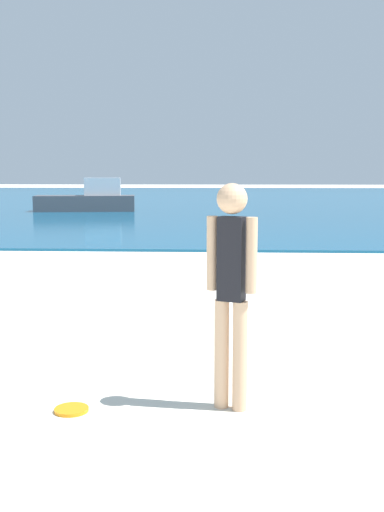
{
  "coord_description": "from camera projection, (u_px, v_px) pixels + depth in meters",
  "views": [
    {
      "loc": [
        0.55,
        2.5,
        1.71
      ],
      "look_at": [
        0.18,
        9.61,
        0.76
      ],
      "focal_mm": 43.38,
      "sensor_mm": 36.0,
      "label": 1
    }
  ],
  "objects": [
    {
      "name": "person_standing",
      "position": [
        231.0,
        283.0,
        4.41
      ],
      "size": [
        0.36,
        0.22,
        1.64
      ],
      "rotation": [
        0.0,
        0.0,
        2.77
      ],
      "color": "#DDAD84",
      "rests_on": "ground"
    },
    {
      "name": "water",
      "position": [
        216.0,
        198.0,
        43.23
      ],
      "size": [
        160.0,
        60.0,
        0.06
      ],
      "primitive_type": "cube",
      "color": "#14567F",
      "rests_on": "ground"
    },
    {
      "name": "frisbee",
      "position": [
        71.0,
        410.0,
        4.47
      ],
      "size": [
        0.25,
        0.25,
        0.03
      ],
      "primitive_type": "cylinder",
      "color": "orange",
      "rests_on": "ground"
    },
    {
      "name": "boat_near",
      "position": [
        89.0,
        200.0,
        27.34
      ],
      "size": [
        4.49,
        1.97,
        1.48
      ],
      "rotation": [
        0.0,
        0.0,
        3.28
      ],
      "color": "#4C4C51",
      "rests_on": "water"
    }
  ]
}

